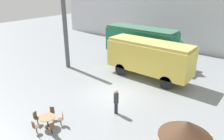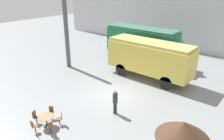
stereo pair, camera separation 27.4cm
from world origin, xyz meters
The scene contains 12 objects.
ground_plane centered at (0.00, 0.00, 0.00)m, with size 80.00×80.00×0.00m, color gray.
backdrop_wall centered at (0.00, 15.51, 4.50)m, with size 44.00×0.15×9.00m.
streamlined_locomotive centered at (-1.87, 8.43, 2.29)m, with size 9.93×2.51×3.81m.
passenger_coach_vintage centered at (0.61, 4.74, 2.11)m, with size 7.88×2.51×3.52m.
cafe_table_near centered at (-0.40, -5.83, 0.60)m, with size 0.98×0.98×0.73m.
cafe_chair_0 centered at (-0.89, -5.12, 0.51)m, with size 0.40×0.40×0.87m.
cafe_chair_1 centered at (-1.23, -6.07, 0.51)m, with size 0.39×0.37×0.87m.
cafe_chair_2 centered at (-0.42, -6.69, 0.51)m, with size 0.36×0.36×0.87m.
cafe_chair_3 centered at (0.41, -6.11, 0.51)m, with size 0.39×0.37×0.87m.
cafe_chair_4 centered at (0.13, -5.14, 0.51)m, with size 0.40×0.40×0.87m.
visitor_person centered at (1.98, -1.96, 0.98)m, with size 0.34×0.34×1.79m.
support_pillar centered at (-7.48, 1.91, 4.00)m, with size 0.44×0.44×8.00m.
Camera 1 is at (9.80, -12.17, 8.40)m, focal length 35.00 mm.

